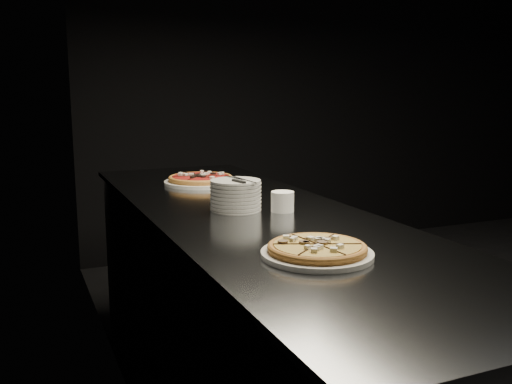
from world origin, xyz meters
name	(u,v)px	position (x,y,z in m)	size (l,w,h in m)	color
wall_left	(146,73)	(-2.50, 0.00, 1.40)	(0.02, 5.00, 2.80)	black
wall_back	(365,83)	(0.00, 2.50, 1.40)	(5.00, 0.02, 2.80)	black
counter	(254,332)	(-2.13, 0.00, 0.46)	(0.74, 2.44, 0.92)	slate
pizza_mushroom	(317,250)	(-2.19, -0.58, 0.94)	(0.34, 0.34, 0.03)	silver
pizza_tomato	(201,180)	(-2.12, 0.64, 0.94)	(0.36, 0.36, 0.04)	silver
plate_stack	(236,195)	(-2.18, 0.05, 0.97)	(0.18, 0.18, 0.11)	silver
cutlery	(239,180)	(-2.17, 0.04, 1.03)	(0.06, 0.20, 0.01)	#B7BABF
ramekin	(282,201)	(-2.04, -0.04, 0.96)	(0.08, 0.08, 0.07)	white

